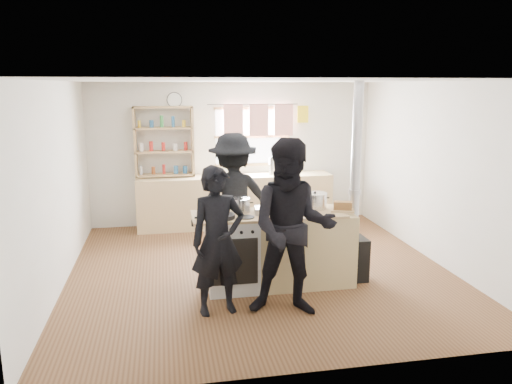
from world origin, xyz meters
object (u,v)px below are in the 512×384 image
(stockpot_stove, at_px, (241,205))
(person_near_right, at_px, (292,228))
(skillet_greens, at_px, (223,216))
(cooking_island, at_px, (280,249))
(person_far, at_px, (233,199))
(roast_tray, at_px, (269,210))
(bread_board, at_px, (343,207))
(thermos, at_px, (272,166))
(stockpot_counter, at_px, (315,201))
(flue_heater, at_px, (353,231))
(person_near_left, at_px, (218,241))

(stockpot_stove, xyz_separation_m, person_near_right, (0.41, -0.91, -0.06))
(skillet_greens, bearing_deg, person_near_right, -44.33)
(cooking_island, height_order, person_far, person_far)
(roast_tray, height_order, stockpot_stove, stockpot_stove)
(stockpot_stove, distance_m, bread_board, 1.25)
(cooking_island, height_order, stockpot_stove, stockpot_stove)
(thermos, bearing_deg, bread_board, -84.62)
(stockpot_counter, height_order, person_near_right, person_near_right)
(flue_heater, relative_size, person_far, 1.37)
(person_near_left, bearing_deg, roast_tray, 30.71)
(thermos, xyz_separation_m, cooking_island, (-0.51, -2.77, -0.58))
(cooking_island, distance_m, bread_board, 0.93)
(stockpot_counter, height_order, person_far, person_far)
(skillet_greens, bearing_deg, person_far, 75.43)
(thermos, relative_size, person_near_right, 0.15)
(person_near_left, bearing_deg, flue_heater, 8.51)
(thermos, height_order, roast_tray, thermos)
(stockpot_stove, bearing_deg, bread_board, -8.87)
(person_near_left, relative_size, person_far, 0.89)
(skillet_greens, bearing_deg, person_near_left, -102.96)
(person_near_left, bearing_deg, stockpot_stove, 52.72)
(cooking_island, relative_size, bread_board, 5.98)
(cooking_island, distance_m, roast_tray, 0.52)
(person_near_left, height_order, person_far, person_far)
(flue_heater, height_order, person_near_right, flue_heater)
(stockpot_counter, distance_m, person_far, 1.22)
(person_near_right, xyz_separation_m, person_far, (-0.39, 1.69, -0.05))
(bread_board, xyz_separation_m, person_near_right, (-0.83, -0.72, -0.02))
(cooking_island, height_order, bread_board, bread_board)
(thermos, height_order, person_far, person_far)
(person_near_right, bearing_deg, thermos, 95.49)
(skillet_greens, distance_m, stockpot_counter, 1.23)
(skillet_greens, height_order, bread_board, bread_board)
(roast_tray, distance_m, flue_heater, 1.14)
(stockpot_stove, height_order, flue_heater, flue_heater)
(roast_tray, relative_size, person_near_left, 0.23)
(flue_heater, distance_m, person_near_left, 1.90)
(flue_heater, relative_size, person_near_right, 1.30)
(skillet_greens, relative_size, flue_heater, 0.12)
(skillet_greens, relative_size, stockpot_counter, 0.98)
(cooking_island, xyz_separation_m, stockpot_stove, (-0.46, 0.13, 0.55))
(skillet_greens, distance_m, bread_board, 1.49)
(stockpot_stove, distance_m, person_near_left, 0.85)
(stockpot_stove, height_order, person_near_left, person_near_left)
(roast_tray, distance_m, bread_board, 0.91)
(skillet_greens, distance_m, flue_heater, 1.71)
(roast_tray, relative_size, bread_board, 1.12)
(cooking_island, distance_m, stockpot_stove, 0.73)
(cooking_island, distance_m, flue_heater, 0.97)
(thermos, distance_m, skillet_greens, 3.15)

